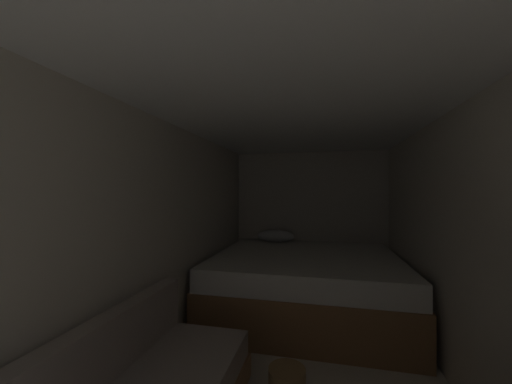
{
  "coord_description": "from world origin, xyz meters",
  "views": [
    {
      "loc": [
        0.19,
        -0.4,
        1.43
      ],
      "look_at": [
        -0.49,
        2.52,
        1.43
      ],
      "focal_mm": 20.19,
      "sensor_mm": 36.0,
      "label": 1
    }
  ],
  "objects": [
    {
      "name": "wall_left",
      "position": [
        -1.13,
        1.64,
        1.01
      ],
      "size": [
        0.05,
        4.69,
        2.03
      ],
      "primitive_type": "cube",
      "color": "beige",
      "rests_on": "ground"
    },
    {
      "name": "wall_back",
      "position": [
        0.0,
        4.01,
        1.01
      ],
      "size": [
        2.32,
        0.05,
        2.03
      ],
      "primitive_type": "cube",
      "color": "beige",
      "rests_on": "ground"
    },
    {
      "name": "wall_right",
      "position": [
        1.13,
        1.64,
        1.01
      ],
      "size": [
        0.05,
        4.69,
        2.03
      ],
      "primitive_type": "cube",
      "color": "beige",
      "rests_on": "ground"
    },
    {
      "name": "ceiling_slab",
      "position": [
        0.0,
        1.64,
        2.05
      ],
      "size": [
        2.32,
        4.69,
        0.05
      ],
      "primitive_type": "cube",
      "color": "white",
      "rests_on": "wall_left"
    },
    {
      "name": "bed",
      "position": [
        -0.0,
        3.01,
        0.35
      ],
      "size": [
        2.1,
        1.87,
        0.87
      ],
      "color": "olive",
      "rests_on": "ground"
    }
  ]
}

